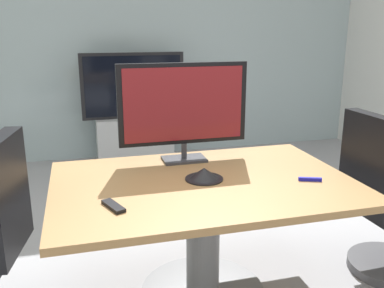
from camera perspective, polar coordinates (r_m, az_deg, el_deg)
name	(u,v)px	position (r m, az deg, el deg)	size (l,w,h in m)	color
wall_back_glass_partition	(119,40)	(5.34, -9.80, 13.71)	(6.35, 0.10, 2.89)	#9EB2B7
conference_table	(203,213)	(2.51, 1.51, -9.28)	(1.71, 1.15, 0.74)	olive
tv_monitor	(184,107)	(2.71, -1.15, 5.08)	(0.84, 0.18, 0.64)	#333338
wall_display_unit	(134,126)	(5.12, -7.77, 2.41)	(1.20, 0.36, 1.31)	#B7BABC
conference_phone	(204,174)	(2.44, 1.65, -4.11)	(0.22, 0.22, 0.07)	black
remote_control	(113,206)	(2.12, -10.56, -8.22)	(0.05, 0.17, 0.02)	black
whiteboard_marker	(310,179)	(2.52, 15.63, -4.60)	(0.13, 0.02, 0.02)	#1919A5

